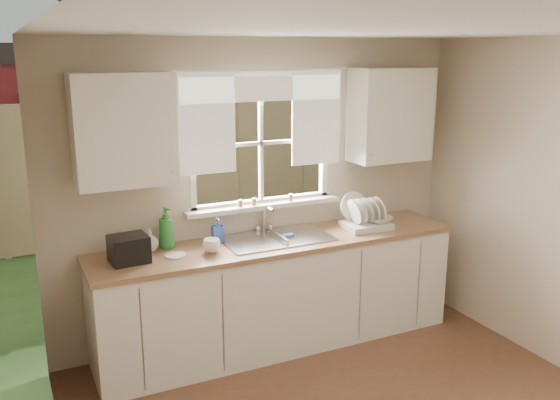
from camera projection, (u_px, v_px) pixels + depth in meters
name	position (u px, v px, depth m)	size (l,w,h in m)	color
room_walls	(418.00, 273.00, 3.17)	(3.62, 4.02, 2.50)	beige
ceiling	(424.00, 29.00, 2.92)	(3.60, 4.00, 0.02)	silver
window	(262.00, 163.00, 4.92)	(1.38, 0.16, 1.06)	white
curtains	(264.00, 110.00, 4.76)	(1.50, 0.03, 0.81)	white
base_cabinets	(278.00, 295.00, 4.90)	(3.00, 0.62, 0.87)	white
countertop	(278.00, 242.00, 4.78)	(3.04, 0.65, 0.04)	#956C4A
upper_cabinet_left	(123.00, 130.00, 4.19)	(0.70, 0.33, 0.80)	white
upper_cabinet_right	(390.00, 115.00, 5.16)	(0.70, 0.33, 0.80)	white
wall_outlet	(351.00, 200.00, 5.37)	(0.08, 0.01, 0.12)	beige
sill_jars	(262.00, 201.00, 4.93)	(0.50, 0.04, 0.06)	brown
sink	(277.00, 247.00, 4.83)	(0.88, 0.52, 0.40)	#B7B7BC
dish_rack	(365.00, 219.00, 5.08)	(0.40, 0.32, 0.30)	silver
bowl	(379.00, 219.00, 5.09)	(0.21, 0.21, 0.05)	white
soap_bottle_a	(166.00, 228.00, 4.55)	(0.12, 0.13, 0.32)	#2A8034
soap_bottle_b	(218.00, 230.00, 4.70)	(0.09, 0.09, 0.20)	#2D4AA8
soap_bottle_c	(149.00, 240.00, 4.50)	(0.13, 0.13, 0.17)	beige
saucer	(175.00, 255.00, 4.40)	(0.16, 0.16, 0.01)	silver
cup	(212.00, 246.00, 4.47)	(0.13, 0.13, 0.11)	white
black_appliance	(129.00, 249.00, 4.26)	(0.27, 0.23, 0.19)	black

